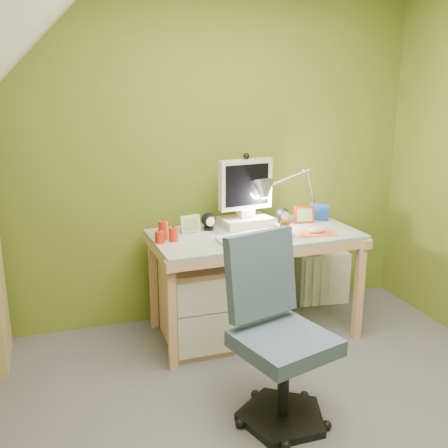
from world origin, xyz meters
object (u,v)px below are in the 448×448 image
object	(u,v)px
monitor	(245,188)
radiator	(322,278)
desk_lamp	(305,183)
task_chair	(285,341)
desk	(254,283)

from	to	relation	value
monitor	radiator	size ratio (longest dim) A/B	1.33
monitor	desk_lamp	world-z (taller)	desk_lamp
desk_lamp	radiator	distance (m)	0.85
radiator	task_chair	bearing A→B (deg)	-118.67
task_chair	radiator	world-z (taller)	task_chair
radiator	monitor	bearing A→B (deg)	-161.96
monitor	radiator	bearing A→B (deg)	4.17
task_chair	radiator	xyz separation A→B (m)	(0.91, 1.28, -0.25)
desk_lamp	radiator	bearing A→B (deg)	39.23
desk	desk_lamp	xyz separation A→B (m)	(0.45, 0.18, 0.64)
task_chair	radiator	distance (m)	1.59
desk	monitor	bearing A→B (deg)	87.72
radiator	desk_lamp	bearing A→B (deg)	-144.10
monitor	desk	bearing A→B (deg)	-97.12
monitor	task_chair	xyz separation A→B (m)	(-0.21, -1.14, -0.54)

